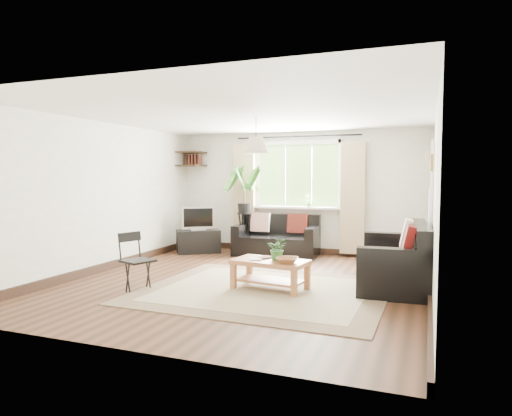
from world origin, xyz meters
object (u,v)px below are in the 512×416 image
at_px(coffee_table, 270,275).
at_px(tv_stand, 198,241).
at_px(sofa_back, 276,236).
at_px(folding_chair, 138,262).
at_px(sofa_right, 394,256).
at_px(palm_stand, 244,209).

relative_size(coffee_table, tv_stand, 1.18).
height_order(sofa_back, coffee_table, sofa_back).
bearing_deg(sofa_back, folding_chair, -108.26).
distance_m(sofa_back, coffee_table, 2.68).
bearing_deg(sofa_right, coffee_table, -66.10).
xyz_separation_m(palm_stand, folding_chair, (-0.20, -3.28, -0.49)).
relative_size(tv_stand, folding_chair, 1.09).
relative_size(sofa_right, tv_stand, 2.12).
relative_size(sofa_back, palm_stand, 0.91).
bearing_deg(tv_stand, folding_chair, -112.71).
bearing_deg(sofa_right, sofa_back, -131.39).
height_order(coffee_table, palm_stand, palm_stand).
distance_m(palm_stand, folding_chair, 3.32).
relative_size(sofa_right, coffee_table, 1.79).
distance_m(coffee_table, folding_chair, 1.78).
distance_m(coffee_table, tv_stand, 3.29).
xyz_separation_m(tv_stand, folding_chair, (0.68, -2.99, 0.16)).
height_order(sofa_right, folding_chair, sofa_right).
xyz_separation_m(sofa_back, palm_stand, (-0.69, 0.06, 0.50)).
bearing_deg(palm_stand, tv_stand, -161.59).
bearing_deg(folding_chair, sofa_back, 3.79).
bearing_deg(sofa_back, sofa_right, -40.19).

